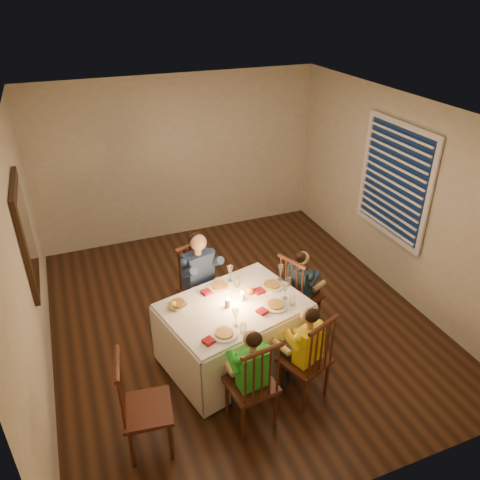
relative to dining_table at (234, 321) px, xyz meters
name	(u,v)px	position (x,y,z in m)	size (l,w,h in m)	color
ground	(238,317)	(0.31, 0.68, -0.55)	(5.00, 5.00, 0.00)	black
wall_left	(27,266)	(-1.94, 0.68, 0.75)	(0.02, 5.00, 2.60)	beige
wall_right	(399,198)	(2.56, 0.68, 0.75)	(0.02, 5.00, 2.60)	beige
wall_back	(180,159)	(0.31, 3.18, 0.75)	(4.50, 0.02, 2.60)	beige
ceiling	(238,113)	(0.31, 0.68, 2.05)	(5.00, 5.00, 0.00)	white
dining_table	(234,321)	(0.00, 0.00, 0.00)	(1.70, 1.40, 0.74)	white
chair_adult	(202,321)	(-0.14, 0.77, -0.55)	(0.43, 0.41, 1.05)	black
chair_near_left	(251,419)	(-0.15, -0.84, -0.55)	(0.43, 0.41, 1.05)	black
chair_near_right	(302,394)	(0.47, -0.74, -0.55)	(0.43, 0.41, 1.05)	black
chair_end	(298,326)	(0.94, 0.24, -0.55)	(0.43, 0.41, 1.05)	black
chair_extra	(152,445)	(-1.12, -0.78, -0.55)	(0.45, 0.42, 1.09)	black
adult	(202,321)	(-0.14, 0.77, -0.55)	(0.46, 0.42, 1.26)	navy
child_green	(251,419)	(-0.15, -0.84, -0.55)	(0.38, 0.35, 1.11)	green
child_yellow	(302,394)	(0.47, -0.74, -0.55)	(0.38, 0.35, 1.12)	yellow
child_teal	(298,326)	(0.94, 0.24, -0.55)	(0.36, 0.33, 1.08)	#1B3044
setting_adult	(220,287)	(-0.03, 0.34, 0.23)	(0.26, 0.26, 0.02)	silver
setting_green	(224,334)	(-0.26, -0.42, 0.23)	(0.26, 0.26, 0.02)	silver
setting_yellow	(275,305)	(0.40, -0.19, 0.23)	(0.26, 0.26, 0.02)	silver
setting_teal	(272,286)	(0.51, 0.15, 0.23)	(0.26, 0.26, 0.02)	silver
candle_left	(227,303)	(-0.08, -0.02, 0.27)	(0.06, 0.06, 0.10)	silver
candle_right	(242,297)	(0.11, 0.03, 0.27)	(0.06, 0.06, 0.10)	silver
squash	(173,305)	(-0.62, 0.16, 0.27)	(0.09, 0.09, 0.09)	yellow
orange_fruit	(250,291)	(0.23, 0.11, 0.26)	(0.08, 0.08, 0.08)	orange
serving_bowl	(178,305)	(-0.57, 0.17, 0.25)	(0.20, 0.20, 0.05)	silver
wall_mirror	(26,235)	(-1.90, 0.98, 0.95)	(0.06, 0.95, 1.15)	black
window_blinds	(394,181)	(2.52, 0.78, 0.95)	(0.07, 1.34, 1.54)	black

